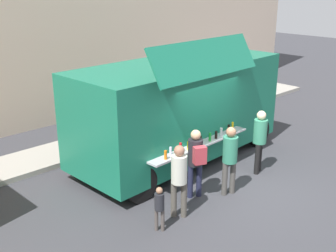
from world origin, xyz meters
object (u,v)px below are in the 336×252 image
(food_truck_main, at_px, (179,107))
(customer_mid_with_backpack, at_px, (196,157))
(customer_extra_browsing, at_px, (260,136))
(child_near_queue, at_px, (159,205))
(trash_bin, at_px, (215,100))
(customer_rear_waiting, at_px, (179,175))
(customer_front_ordering, at_px, (230,155))

(food_truck_main, height_order, customer_mid_with_backpack, food_truck_main)
(customer_extra_browsing, xyz_separation_m, child_near_queue, (-3.89, -0.27, -0.45))
(trash_bin, relative_size, customer_rear_waiting, 0.58)
(customer_mid_with_backpack, distance_m, customer_extra_browsing, 2.30)
(food_truck_main, bearing_deg, customer_mid_with_backpack, -127.82)
(customer_front_ordering, distance_m, customer_mid_with_backpack, 0.85)
(trash_bin, distance_m, customer_rear_waiting, 8.12)
(trash_bin, xyz_separation_m, customer_front_ordering, (-5.00, -4.72, 0.54))
(trash_bin, relative_size, customer_mid_with_backpack, 0.58)
(food_truck_main, relative_size, customer_mid_with_backpack, 3.79)
(trash_bin, xyz_separation_m, customer_mid_with_backpack, (-5.73, -4.29, 0.56))
(customer_front_ordering, distance_m, child_near_queue, 2.37)
(trash_bin, relative_size, customer_extra_browsing, 0.57)
(customer_front_ordering, height_order, customer_extra_browsing, customer_extra_browsing)
(child_near_queue, bearing_deg, customer_mid_with_backpack, -22.91)
(customer_front_ordering, height_order, customer_rear_waiting, customer_front_ordering)
(food_truck_main, bearing_deg, customer_rear_waiting, -137.27)
(customer_extra_browsing, bearing_deg, food_truck_main, 1.44)
(food_truck_main, relative_size, customer_front_ordering, 3.75)
(trash_bin, distance_m, customer_mid_with_backpack, 7.18)
(trash_bin, height_order, customer_mid_with_backpack, customer_mid_with_backpack)
(customer_front_ordering, distance_m, customer_extra_browsing, 1.58)
(food_truck_main, bearing_deg, customer_front_ordering, -107.95)
(customer_mid_with_backpack, bearing_deg, child_near_queue, 131.59)
(customer_mid_with_backpack, height_order, customer_extra_browsing, customer_extra_browsing)
(customer_extra_browsing, bearing_deg, trash_bin, -58.49)
(trash_bin, bearing_deg, customer_extra_browsing, -127.42)
(customer_front_ordering, height_order, customer_mid_with_backpack, customer_front_ordering)
(customer_extra_browsing, bearing_deg, customer_mid_with_backpack, 63.88)
(customer_mid_with_backpack, xyz_separation_m, customer_rear_waiting, (-0.91, -0.35, -0.04))
(food_truck_main, distance_m, customer_front_ordering, 2.55)
(food_truck_main, distance_m, customer_mid_with_backpack, 2.47)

